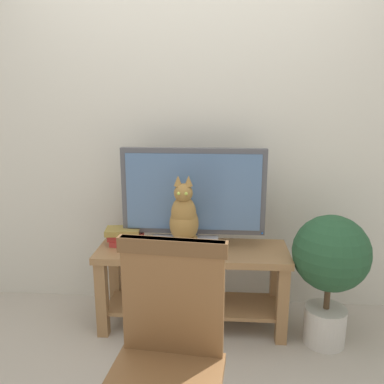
% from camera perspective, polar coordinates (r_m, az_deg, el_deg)
% --- Properties ---
extents(ground_plane, '(12.00, 12.00, 0.00)m').
position_cam_1_polar(ground_plane, '(2.43, -1.57, -25.01)').
color(ground_plane, '#ADA393').
extents(back_wall, '(7.00, 0.12, 2.80)m').
position_cam_1_polar(back_wall, '(2.83, 0.11, 11.27)').
color(back_wall, beige).
rests_on(back_wall, ground).
extents(tv_stand, '(1.24, 0.42, 0.55)m').
position_cam_1_polar(tv_stand, '(2.67, 0.08, -11.58)').
color(tv_stand, olive).
rests_on(tv_stand, ground).
extents(tv, '(0.93, 0.20, 0.65)m').
position_cam_1_polar(tv, '(2.56, 0.19, -0.42)').
color(tv, '#4C4C51').
rests_on(tv, tv_stand).
extents(media_box, '(0.43, 0.25, 0.07)m').
position_cam_1_polar(media_box, '(2.53, -1.14, -7.91)').
color(media_box, '#ADADB2').
rests_on(media_box, tv_stand).
extents(cat, '(0.18, 0.28, 0.43)m').
position_cam_1_polar(cat, '(2.45, -1.16, -3.67)').
color(cat, olive).
rests_on(cat, media_box).
extents(wooden_chair, '(0.46, 0.47, 0.99)m').
position_cam_1_polar(wooden_chair, '(1.60, -3.63, -22.20)').
color(wooden_chair, brown).
rests_on(wooden_chair, ground).
extents(book_stack, '(0.25, 0.18, 0.11)m').
position_cam_1_polar(book_stack, '(2.69, -9.65, -6.28)').
color(book_stack, '#B2332D').
rests_on(book_stack, tv_stand).
extents(potted_plant, '(0.46, 0.46, 0.83)m').
position_cam_1_polar(potted_plant, '(2.56, 19.31, -9.77)').
color(potted_plant, beige).
rests_on(potted_plant, ground).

